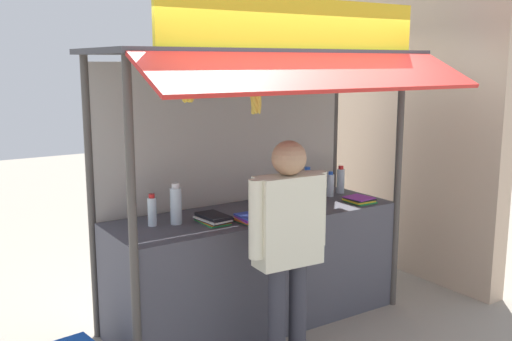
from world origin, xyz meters
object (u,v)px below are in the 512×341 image
at_px(water_bottle_right, 341,180).
at_px(vendor_person, 288,236).
at_px(water_bottle_far_left, 308,182).
at_px(magazine_stack_mid_left, 359,200).
at_px(water_bottle_back_right, 152,211).
at_px(banana_bunch_rightmost, 187,93).
at_px(water_bottle_back_left, 176,205).
at_px(water_bottle_far_right, 330,185).
at_px(magazine_stack_rear_center, 213,219).
at_px(magazine_stack_front_left, 252,218).
at_px(water_bottle_left, 307,183).
at_px(banana_bunch_inner_left, 256,103).

xyz_separation_m(water_bottle_right, vendor_person, (-1.33, -0.97, -0.08)).
height_order(water_bottle_far_left, vendor_person, vendor_person).
relative_size(magazine_stack_mid_left, vendor_person, 0.15).
bearing_deg(water_bottle_back_right, banana_bunch_rightmost, -88.05).
height_order(water_bottle_far_left, magazine_stack_mid_left, water_bottle_far_left).
relative_size(water_bottle_right, magazine_stack_mid_left, 1.08).
xyz_separation_m(water_bottle_far_left, water_bottle_back_right, (-1.67, -0.23, 0.01)).
height_order(water_bottle_back_left, vendor_person, vendor_person).
bearing_deg(water_bottle_right, water_bottle_far_right, -162.40).
bearing_deg(water_bottle_far_left, magazine_stack_rear_center, -161.75).
distance_m(water_bottle_far_right, magazine_stack_front_left, 1.14).
bearing_deg(water_bottle_right, magazine_stack_mid_left, -106.02).
bearing_deg(water_bottle_left, banana_bunch_rightmost, -156.13).
xyz_separation_m(water_bottle_far_left, water_bottle_left, (-0.12, -0.14, 0.02)).
bearing_deg(banana_bunch_rightmost, water_bottle_far_left, 26.44).
bearing_deg(water_bottle_far_left, banana_bunch_inner_left, -143.81).
xyz_separation_m(water_bottle_right, magazine_stack_mid_left, (-0.11, -0.38, -0.10)).
bearing_deg(water_bottle_far_left, magazine_stack_front_left, -150.27).
relative_size(magazine_stack_rear_center, vendor_person, 0.18).
distance_m(water_bottle_back_left, magazine_stack_mid_left, 1.68).
distance_m(magazine_stack_rear_center, banana_bunch_rightmost, 1.15).
bearing_deg(magazine_stack_mid_left, water_bottle_back_right, 170.47).
relative_size(water_bottle_back_left, magazine_stack_rear_center, 1.05).
bearing_deg(water_bottle_back_right, water_bottle_left, 3.22).
bearing_deg(magazine_stack_mid_left, water_bottle_back_left, 171.29).
xyz_separation_m(water_bottle_left, magazine_stack_mid_left, (0.28, -0.39, -0.11)).
bearing_deg(water_bottle_far_left, water_bottle_far_right, -66.38).
bearing_deg(water_bottle_back_left, banana_bunch_inner_left, -55.11).
bearing_deg(magazine_stack_front_left, water_bottle_back_left, 151.18).
bearing_deg(water_bottle_right, vendor_person, -143.89).
bearing_deg(vendor_person, banana_bunch_inner_left, -74.96).
bearing_deg(magazine_stack_front_left, banana_bunch_inner_left, -117.63).
xyz_separation_m(water_bottle_far_left, magazine_stack_mid_left, (0.16, -0.54, -0.09)).
height_order(water_bottle_right, water_bottle_back_right, water_bottle_right).
bearing_deg(banana_bunch_rightmost, water_bottle_back_left, 74.13).
bearing_deg(banana_bunch_inner_left, water_bottle_far_right, 26.43).
bearing_deg(water_bottle_far_right, water_bottle_left, 161.08).
bearing_deg(water_bottle_right, magazine_stack_front_left, -162.22).
bearing_deg(magazine_stack_mid_left, water_bottle_left, 125.05).
distance_m(water_bottle_back_right, magazine_stack_rear_center, 0.47).
distance_m(water_bottle_back_right, water_bottle_far_right, 1.77).
xyz_separation_m(water_bottle_back_left, magazine_stack_mid_left, (1.66, -0.25, -0.13)).
xyz_separation_m(water_bottle_left, vendor_person, (-0.94, -0.99, -0.09)).
relative_size(magazine_stack_rear_center, banana_bunch_rightmost, 1.36).
distance_m(water_bottle_far_left, banana_bunch_inner_left, 1.62).
height_order(water_bottle_far_right, vendor_person, vendor_person).
bearing_deg(water_bottle_back_left, magazine_stack_rear_center, -27.17).
height_order(magazine_stack_mid_left, magazine_stack_rear_center, magazine_stack_rear_center).
bearing_deg(water_bottle_far_right, water_bottle_back_left, -177.58).
relative_size(water_bottle_far_right, vendor_person, 0.14).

